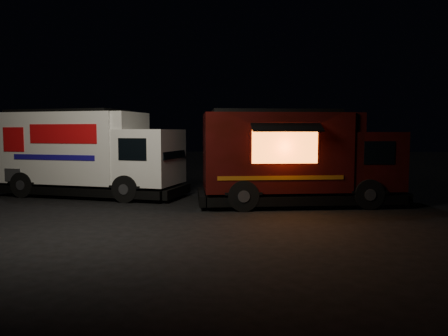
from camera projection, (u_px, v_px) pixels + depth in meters
ground at (196, 209)px, 14.18m from camera, size 80.00×80.00×0.00m
white_truck at (91, 153)px, 16.94m from camera, size 7.77×4.22×3.35m
red_truck at (300, 158)px, 14.92m from camera, size 7.19×3.35×3.23m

